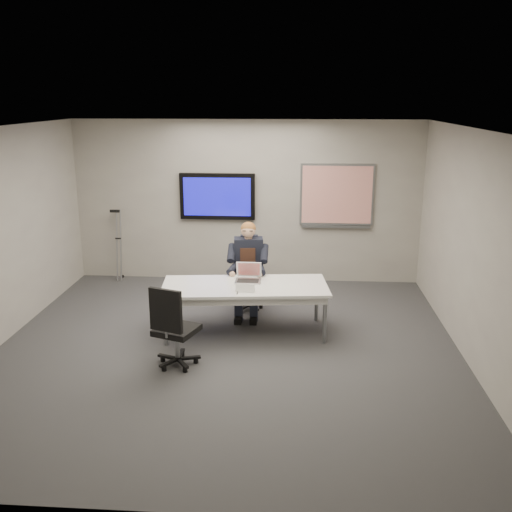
# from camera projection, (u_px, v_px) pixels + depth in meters

# --- Properties ---
(floor) EXTENTS (6.00, 6.00, 0.02)m
(floor) POSITION_uv_depth(u_px,v_px,m) (227.00, 350.00, 7.37)
(floor) COLOR #343436
(floor) RESTS_ON ground
(ceiling) EXTENTS (6.00, 6.00, 0.02)m
(ceiling) POSITION_uv_depth(u_px,v_px,m) (224.00, 129.00, 6.61)
(ceiling) COLOR white
(ceiling) RESTS_ON wall_back
(wall_back) EXTENTS (6.00, 0.02, 2.80)m
(wall_back) POSITION_uv_depth(u_px,v_px,m) (246.00, 202.00, 9.87)
(wall_back) COLOR #ACA89B
(wall_back) RESTS_ON ground
(wall_front) EXTENTS (6.00, 0.02, 2.80)m
(wall_front) POSITION_uv_depth(u_px,v_px,m) (174.00, 351.00, 4.11)
(wall_front) COLOR #ACA89B
(wall_front) RESTS_ON ground
(wall_right) EXTENTS (0.02, 6.00, 2.80)m
(wall_right) POSITION_uv_depth(u_px,v_px,m) (475.00, 250.00, 6.79)
(wall_right) COLOR #ACA89B
(wall_right) RESTS_ON ground
(conference_table) EXTENTS (2.33, 1.16, 0.69)m
(conference_table) POSITION_uv_depth(u_px,v_px,m) (245.00, 290.00, 7.78)
(conference_table) COLOR white
(conference_table) RESTS_ON ground
(tv_display) EXTENTS (1.30, 0.09, 0.80)m
(tv_display) POSITION_uv_depth(u_px,v_px,m) (217.00, 196.00, 9.83)
(tv_display) COLOR black
(tv_display) RESTS_ON wall_back
(whiteboard) EXTENTS (1.25, 0.08, 1.10)m
(whiteboard) POSITION_uv_depth(u_px,v_px,m) (337.00, 196.00, 9.70)
(whiteboard) COLOR gray
(whiteboard) RESTS_ON wall_back
(office_chair_far) EXTENTS (0.56, 0.56, 0.92)m
(office_chair_far) POSITION_uv_depth(u_px,v_px,m) (248.00, 291.00, 8.74)
(office_chair_far) COLOR black
(office_chair_far) RESTS_ON ground
(office_chair_near) EXTENTS (0.64, 0.64, 1.04)m
(office_chair_near) POSITION_uv_depth(u_px,v_px,m) (175.00, 341.00, 6.85)
(office_chair_near) COLOR black
(office_chair_near) RESTS_ON ground
(seated_person) EXTENTS (0.45, 0.77, 1.39)m
(seated_person) POSITION_uv_depth(u_px,v_px,m) (248.00, 279.00, 8.44)
(seated_person) COLOR #212637
(seated_person) RESTS_ON office_chair_far
(crutch) EXTENTS (0.27, 0.51, 1.35)m
(crutch) POSITION_uv_depth(u_px,v_px,m) (119.00, 244.00, 10.05)
(crutch) COLOR #96989D
(crutch) RESTS_ON ground
(laptop) EXTENTS (0.35, 0.33, 0.25)m
(laptop) POSITION_uv_depth(u_px,v_px,m) (248.00, 276.00, 7.93)
(laptop) COLOR #BABABD
(laptop) RESTS_ON conference_table
(name_tent) EXTENTS (0.25, 0.09, 0.10)m
(name_tent) POSITION_uv_depth(u_px,v_px,m) (245.00, 288.00, 7.48)
(name_tent) COLOR white
(name_tent) RESTS_ON conference_table
(pen) EXTENTS (0.01, 0.15, 0.01)m
(pen) POSITION_uv_depth(u_px,v_px,m) (238.00, 292.00, 7.46)
(pen) COLOR black
(pen) RESTS_ON conference_table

